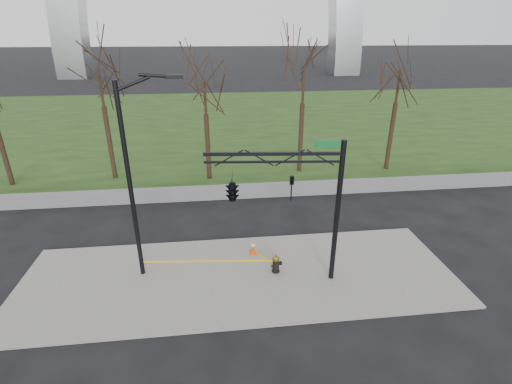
{
  "coord_description": "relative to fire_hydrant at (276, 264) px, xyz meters",
  "views": [
    {
      "loc": [
        -0.8,
        -12.81,
        9.54
      ],
      "look_at": [
        0.93,
        2.0,
        3.0
      ],
      "focal_mm": 25.92,
      "sensor_mm": 36.0,
      "label": 1
    }
  ],
  "objects": [
    {
      "name": "ground",
      "position": [
        -1.56,
        -0.08,
        -0.49
      ],
      "size": [
        500.0,
        500.0,
        0.0
      ],
      "primitive_type": "plane",
      "color": "black",
      "rests_on": "ground"
    },
    {
      "name": "sidewalk",
      "position": [
        -1.56,
        -0.08,
        -0.44
      ],
      "size": [
        18.0,
        6.0,
        0.1
      ],
      "primitive_type": "cube",
      "color": "slate",
      "rests_on": "ground"
    },
    {
      "name": "traffic_signal_mast",
      "position": [
        -1.01,
        -0.36,
        3.66
      ],
      "size": [
        5.08,
        2.52,
        6.0
      ],
      "rotation": [
        0.0,
        0.0,
        -0.1
      ],
      "color": "black",
      "rests_on": "ground"
    },
    {
      "name": "traffic_cone",
      "position": [
        -0.82,
        1.53,
        -0.09
      ],
      "size": [
        0.36,
        0.36,
        0.6
      ],
      "rotation": [
        0.0,
        0.0,
        0.16
      ],
      "color": "#FF360D",
      "rests_on": "sidewalk"
    },
    {
      "name": "fire_hydrant",
      "position": [
        0.0,
        0.0,
        0.0
      ],
      "size": [
        0.52,
        0.35,
        0.84
      ],
      "rotation": [
        0.0,
        0.0,
        0.34
      ],
      "color": "black",
      "rests_on": "sidewalk"
    },
    {
      "name": "guardrail",
      "position": [
        -1.56,
        7.92,
        -0.04
      ],
      "size": [
        60.0,
        0.3,
        0.9
      ],
      "primitive_type": "cube",
      "color": "#59595B",
      "rests_on": "ground"
    },
    {
      "name": "tree_row",
      "position": [
        -6.1,
        11.92,
        3.5
      ],
      "size": [
        36.92,
        4.0,
        7.96
      ],
      "color": "black",
      "rests_on": "ground"
    },
    {
      "name": "grass_strip",
      "position": [
        -1.56,
        29.92,
        -0.46
      ],
      "size": [
        120.0,
        40.0,
        0.06
      ],
      "primitive_type": "cube",
      "color": "#1B3613",
      "rests_on": "ground"
    },
    {
      "name": "caution_tape",
      "position": [
        -2.25,
        0.39,
        0.08
      ],
      "size": [
        5.62,
        1.54,
        0.43
      ],
      "color": "#DCA50B",
      "rests_on": "ground"
    },
    {
      "name": "street_light",
      "position": [
        -5.4,
        0.58,
        4.21
      ],
      "size": [
        2.38,
        0.53,
        8.21
      ],
      "rotation": [
        0.0,
        0.0,
        0.14
      ],
      "color": "black",
      "rests_on": "ground"
    }
  ]
}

